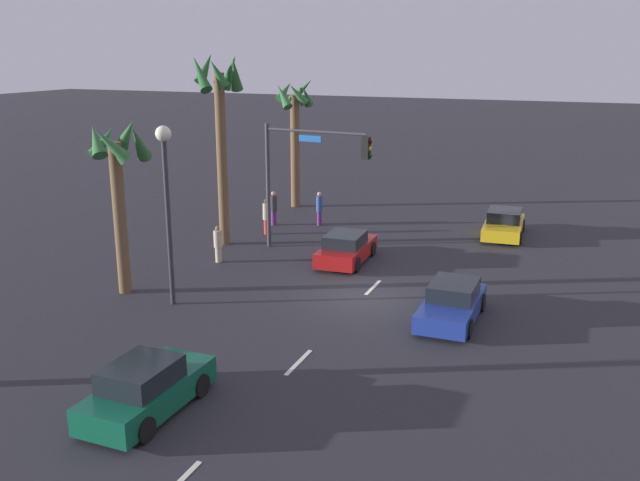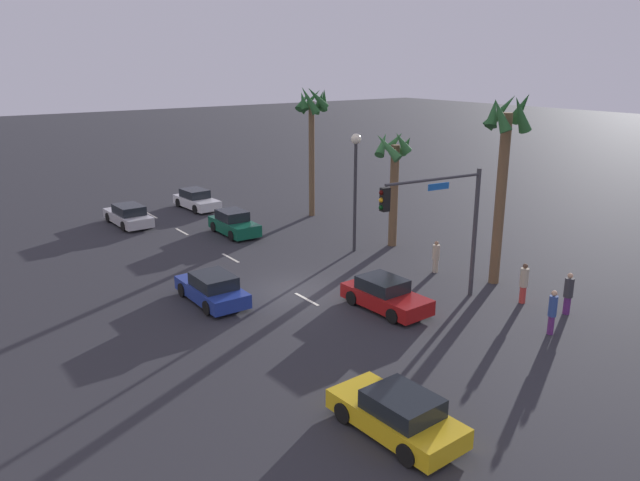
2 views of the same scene
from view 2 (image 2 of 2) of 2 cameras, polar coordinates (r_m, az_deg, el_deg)
ground_plane at (r=28.69m, az=-2.60°, el=-4.74°), size 220.00×220.00×0.00m
lane_stripe_0 at (r=44.25m, az=-15.39°, el=2.30°), size 2.22×0.14×0.01m
lane_stripe_1 at (r=39.46m, az=-12.69°, el=0.81°), size 1.85×0.14×0.01m
lane_stripe_2 at (r=33.73m, az=-8.29°, el=-1.62°), size 1.86×0.14×0.01m
lane_stripe_3 at (r=27.75m, az=-1.24°, el=-5.47°), size 1.83×0.14×0.01m
car_0 at (r=38.20m, az=-7.99°, el=1.56°), size 4.01×1.86×1.45m
car_1 at (r=18.41m, az=7.17°, el=-15.68°), size 4.24×2.10×1.30m
car_2 at (r=26.68m, az=6.06°, el=-5.06°), size 4.14×2.01×1.35m
car_3 at (r=27.69m, az=-9.97°, el=-4.43°), size 4.19×1.87×1.33m
car_4 at (r=41.89m, az=-17.34°, el=2.22°), size 4.64×1.97×1.35m
car_5 at (r=45.34m, az=-11.39°, el=3.71°), size 4.35×2.00×1.38m
traffic_signal at (r=26.72m, az=11.42°, el=2.35°), size 0.77×5.32×5.84m
streetlamp at (r=33.64m, az=3.31°, el=6.47°), size 0.56×0.56×6.56m
pedestrian_0 at (r=25.67m, az=20.74°, el=-6.14°), size 0.42×0.42×1.82m
pedestrian_1 at (r=31.49m, az=10.69°, el=-1.42°), size 0.53×0.53×1.64m
pedestrian_2 at (r=27.91m, az=22.03°, el=-4.50°), size 0.54×0.54×1.82m
pedestrian_3 at (r=28.48m, az=18.37°, el=-3.70°), size 0.51×0.51×1.83m
palm_tree_0 at (r=41.46m, az=-0.70°, el=11.50°), size 2.87×2.71×8.84m
palm_tree_2 at (r=29.49m, az=16.72°, el=7.91°), size 2.64×2.50×9.06m
palm_tree_3 at (r=34.81m, az=6.85°, el=7.02°), size 2.47×2.49×6.71m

